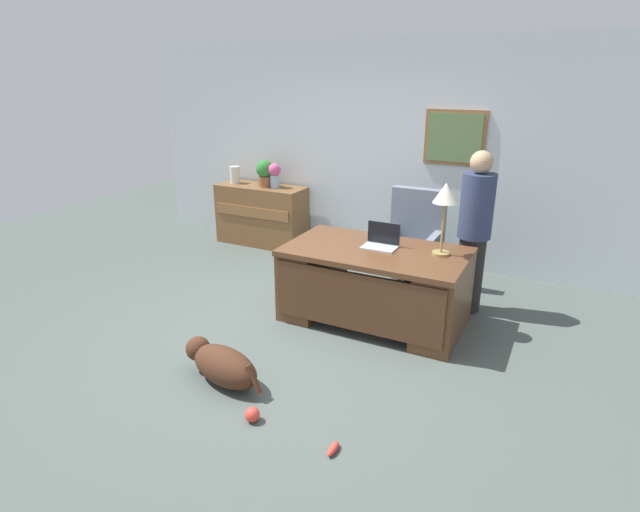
{
  "coord_description": "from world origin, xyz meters",
  "views": [
    {
      "loc": [
        2.17,
        -3.53,
        2.32
      ],
      "look_at": [
        0.22,
        0.3,
        0.75
      ],
      "focal_mm": 28.63,
      "sensor_mm": 36.0,
      "label": 1
    }
  ],
  "objects_px": {
    "armchair": "(412,246)",
    "vase_empty": "(235,175)",
    "credenza": "(262,215)",
    "potted_plant": "(265,172)",
    "vase_with_flowers": "(275,174)",
    "laptop": "(381,241)",
    "dog_toy_ball": "(252,415)",
    "desk_lamp": "(445,198)",
    "person_standing": "(474,232)",
    "desk": "(374,283)",
    "dog_toy_bone": "(333,449)",
    "dog_lying": "(222,364)"
  },
  "relations": [
    {
      "from": "person_standing",
      "to": "dog_toy_ball",
      "type": "height_order",
      "value": "person_standing"
    },
    {
      "from": "credenza",
      "to": "person_standing",
      "type": "distance_m",
      "value": 3.19
    },
    {
      "from": "laptop",
      "to": "vase_empty",
      "type": "distance_m",
      "value": 3.07
    },
    {
      "from": "person_standing",
      "to": "vase_with_flowers",
      "type": "height_order",
      "value": "person_standing"
    },
    {
      "from": "credenza",
      "to": "dog_toy_ball",
      "type": "bearing_deg",
      "value": -58.06
    },
    {
      "from": "dog_lying",
      "to": "vase_with_flowers",
      "type": "relative_size",
      "value": 2.48
    },
    {
      "from": "potted_plant",
      "to": "desk",
      "type": "bearing_deg",
      "value": -35.03
    },
    {
      "from": "armchair",
      "to": "dog_toy_ball",
      "type": "height_order",
      "value": "armchair"
    },
    {
      "from": "armchair",
      "to": "laptop",
      "type": "bearing_deg",
      "value": -93.86
    },
    {
      "from": "laptop",
      "to": "credenza",
      "type": "bearing_deg",
      "value": 148.18
    },
    {
      "from": "credenza",
      "to": "dog_toy_ball",
      "type": "xyz_separation_m",
      "value": [
        2.09,
        -3.35,
        -0.36
      ]
    },
    {
      "from": "vase_empty",
      "to": "dog_toy_ball",
      "type": "bearing_deg",
      "value": -53.15
    },
    {
      "from": "desk",
      "to": "person_standing",
      "type": "xyz_separation_m",
      "value": [
        0.77,
        0.69,
        0.44
      ]
    },
    {
      "from": "laptop",
      "to": "dog_lying",
      "type": "bearing_deg",
      "value": -112.96
    },
    {
      "from": "laptop",
      "to": "dog_toy_bone",
      "type": "height_order",
      "value": "laptop"
    },
    {
      "from": "dog_lying",
      "to": "dog_toy_ball",
      "type": "bearing_deg",
      "value": -31.75
    },
    {
      "from": "credenza",
      "to": "potted_plant",
      "type": "relative_size",
      "value": 3.49
    },
    {
      "from": "dog_lying",
      "to": "dog_toy_bone",
      "type": "relative_size",
      "value": 5.62
    },
    {
      "from": "armchair",
      "to": "vase_empty",
      "type": "relative_size",
      "value": 4.73
    },
    {
      "from": "laptop",
      "to": "desk_lamp",
      "type": "relative_size",
      "value": 0.48
    },
    {
      "from": "dog_toy_bone",
      "to": "dog_lying",
      "type": "bearing_deg",
      "value": 163.99
    },
    {
      "from": "desk_lamp",
      "to": "dog_toy_bone",
      "type": "xyz_separation_m",
      "value": [
        -0.13,
        -1.99,
        -1.24
      ]
    },
    {
      "from": "laptop",
      "to": "person_standing",
      "type": "bearing_deg",
      "value": 37.46
    },
    {
      "from": "dog_toy_ball",
      "to": "vase_with_flowers",
      "type": "bearing_deg",
      "value": 118.99
    },
    {
      "from": "desk",
      "to": "dog_toy_ball",
      "type": "relative_size",
      "value": 16.02
    },
    {
      "from": "credenza",
      "to": "laptop",
      "type": "relative_size",
      "value": 3.93
    },
    {
      "from": "dog_lying",
      "to": "dog_toy_bone",
      "type": "xyz_separation_m",
      "value": [
        1.12,
        -0.32,
        -0.13
      ]
    },
    {
      "from": "armchair",
      "to": "person_standing",
      "type": "xyz_separation_m",
      "value": [
        0.69,
        -0.28,
        0.34
      ]
    },
    {
      "from": "laptop",
      "to": "potted_plant",
      "type": "height_order",
      "value": "potted_plant"
    },
    {
      "from": "laptop",
      "to": "vase_empty",
      "type": "relative_size",
      "value": 1.37
    },
    {
      "from": "dog_toy_ball",
      "to": "dog_lying",
      "type": "bearing_deg",
      "value": 148.25
    },
    {
      "from": "credenza",
      "to": "dog_toy_ball",
      "type": "relative_size",
      "value": 11.88
    },
    {
      "from": "armchair",
      "to": "vase_empty",
      "type": "distance_m",
      "value": 2.87
    },
    {
      "from": "armchair",
      "to": "person_standing",
      "type": "distance_m",
      "value": 0.82
    },
    {
      "from": "credenza",
      "to": "dog_toy_ball",
      "type": "distance_m",
      "value": 3.96
    },
    {
      "from": "dog_toy_bone",
      "to": "armchair",
      "type": "bearing_deg",
      "value": 97.65
    },
    {
      "from": "vase_with_flowers",
      "to": "dog_lying",
      "type": "bearing_deg",
      "value": -65.79
    },
    {
      "from": "vase_empty",
      "to": "dog_toy_bone",
      "type": "height_order",
      "value": "vase_empty"
    },
    {
      "from": "laptop",
      "to": "armchair",
      "type": "bearing_deg",
      "value": 86.14
    },
    {
      "from": "dog_lying",
      "to": "potted_plant",
      "type": "height_order",
      "value": "potted_plant"
    },
    {
      "from": "credenza",
      "to": "vase_with_flowers",
      "type": "distance_m",
      "value": 0.64
    },
    {
      "from": "vase_empty",
      "to": "dog_toy_bone",
      "type": "relative_size",
      "value": 1.63
    },
    {
      "from": "armchair",
      "to": "credenza",
      "type": "bearing_deg",
      "value": 166.32
    },
    {
      "from": "armchair",
      "to": "potted_plant",
      "type": "distance_m",
      "value": 2.41
    },
    {
      "from": "person_standing",
      "to": "desk",
      "type": "bearing_deg",
      "value": -137.97
    },
    {
      "from": "desk_lamp",
      "to": "vase_empty",
      "type": "xyz_separation_m",
      "value": [
        -3.28,
        1.38,
        -0.32
      ]
    },
    {
      "from": "desk",
      "to": "dog_lying",
      "type": "xyz_separation_m",
      "value": [
        -0.67,
        -1.51,
        -0.24
      ]
    },
    {
      "from": "armchair",
      "to": "vase_with_flowers",
      "type": "relative_size",
      "value": 3.39
    },
    {
      "from": "desk",
      "to": "potted_plant",
      "type": "height_order",
      "value": "potted_plant"
    },
    {
      "from": "desk_lamp",
      "to": "dog_toy_ball",
      "type": "height_order",
      "value": "desk_lamp"
    }
  ]
}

